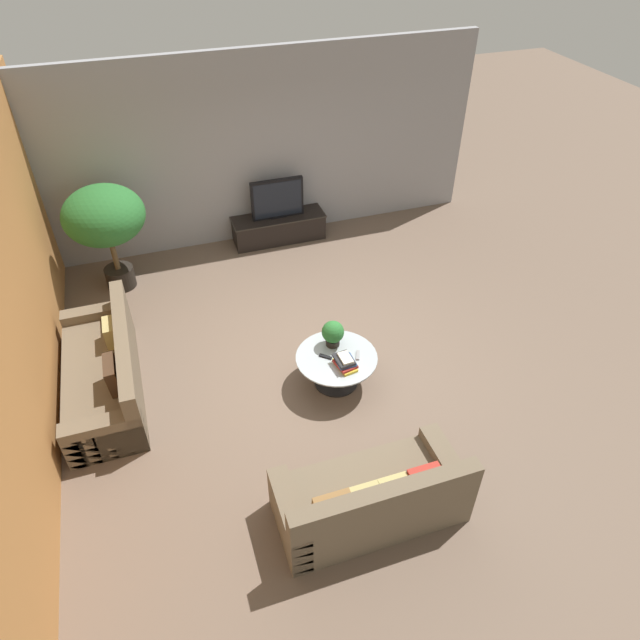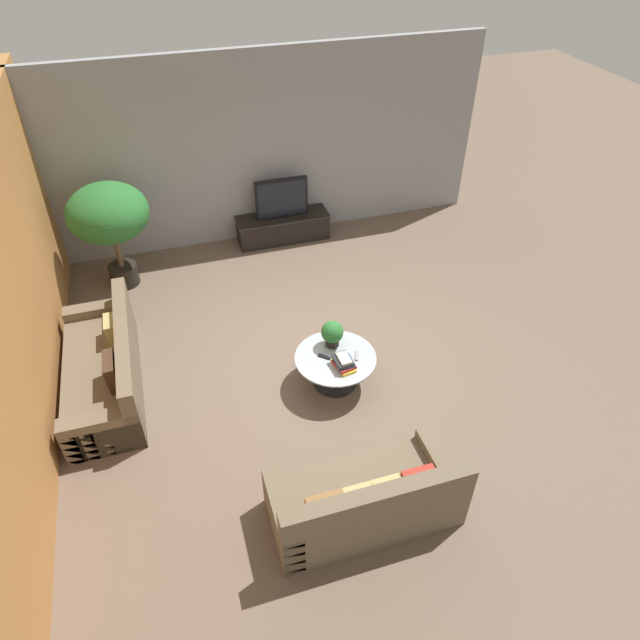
% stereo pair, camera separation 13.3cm
% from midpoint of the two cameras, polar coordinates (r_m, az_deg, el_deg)
% --- Properties ---
extents(ground_plane, '(24.00, 24.00, 0.00)m').
position_cam_midpoint_polar(ground_plane, '(7.52, 0.44, -3.37)').
color(ground_plane, brown).
extents(back_wall_stone, '(7.40, 0.12, 3.00)m').
position_cam_midpoint_polar(back_wall_stone, '(9.40, -5.78, 16.66)').
color(back_wall_stone, '#939399').
rests_on(back_wall_stone, ground).
extents(side_wall_left, '(0.12, 7.40, 3.00)m').
position_cam_midpoint_polar(side_wall_left, '(6.73, -27.61, 1.92)').
color(side_wall_left, '#B2753D').
rests_on(side_wall_left, ground).
extents(media_console, '(1.54, 0.50, 0.43)m').
position_cam_midpoint_polar(media_console, '(9.74, -3.34, 9.26)').
color(media_console, black).
rests_on(media_console, ground).
extents(television, '(0.86, 0.13, 0.66)m').
position_cam_midpoint_polar(television, '(9.48, -3.46, 12.04)').
color(television, black).
rests_on(television, media_console).
extents(coffee_table, '(0.99, 0.99, 0.42)m').
position_cam_midpoint_polar(coffee_table, '(6.94, 2.09, -4.49)').
color(coffee_table, black).
rests_on(coffee_table, ground).
extents(couch_by_wall, '(0.84, 2.19, 0.84)m').
position_cam_midpoint_polar(couch_by_wall, '(7.34, -20.14, -4.72)').
color(couch_by_wall, brown).
rests_on(couch_by_wall, ground).
extents(couch_near_entry, '(1.82, 0.84, 0.84)m').
position_cam_midpoint_polar(couch_near_entry, '(5.77, 5.27, -17.46)').
color(couch_near_entry, brown).
rests_on(couch_near_entry, ground).
extents(potted_palm_tall, '(1.14, 1.14, 1.61)m').
position_cam_midpoint_polar(potted_palm_tall, '(8.64, -19.95, 9.72)').
color(potted_palm_tall, black).
rests_on(potted_palm_tall, ground).
extents(potted_plant_tabletop, '(0.27, 0.27, 0.34)m').
position_cam_midpoint_polar(potted_plant_tabletop, '(6.89, 1.79, -1.33)').
color(potted_plant_tabletop, black).
rests_on(potted_plant_tabletop, coffee_table).
extents(book_stack, '(0.26, 0.33, 0.14)m').
position_cam_midpoint_polar(book_stack, '(6.69, 2.94, -4.28)').
color(book_stack, gold).
rests_on(book_stack, coffee_table).
extents(remote_black, '(0.15, 0.14, 0.02)m').
position_cam_midpoint_polar(remote_black, '(6.84, 1.00, -3.70)').
color(remote_black, black).
rests_on(remote_black, coffee_table).
extents(remote_silver, '(0.10, 0.16, 0.02)m').
position_cam_midpoint_polar(remote_silver, '(6.87, 4.26, -3.59)').
color(remote_silver, gray).
rests_on(remote_silver, coffee_table).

